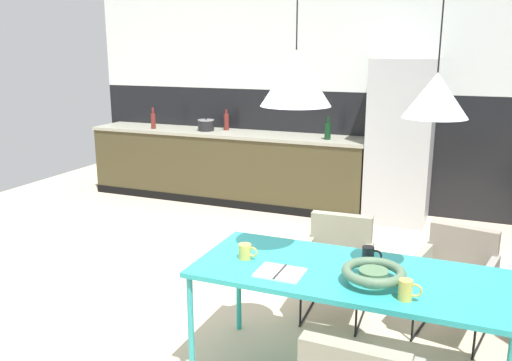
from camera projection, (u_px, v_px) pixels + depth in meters
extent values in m
plane|color=#C7B394|center=(213.00, 320.00, 3.98)|extent=(8.78, 8.78, 0.00)
cube|color=black|center=(330.00, 149.00, 6.78)|extent=(6.59, 0.12, 1.44)
cube|color=silver|center=(334.00, 31.00, 6.43)|extent=(6.59, 0.12, 1.44)
cube|color=#403922|center=(225.00, 168.00, 7.01)|extent=(3.68, 0.60, 0.88)
cube|color=#9A9987|center=(225.00, 133.00, 6.90)|extent=(3.71, 0.63, 0.04)
cube|color=black|center=(215.00, 202.00, 6.83)|extent=(3.68, 0.01, 0.10)
cube|color=#ADAFB2|center=(400.00, 142.00, 6.08)|extent=(0.70, 0.60, 1.85)
cube|color=teal|center=(354.00, 275.00, 3.05)|extent=(1.84, 0.77, 0.03)
cylinder|color=teal|center=(239.00, 284.00, 3.77)|extent=(0.04, 0.04, 0.69)
cylinder|color=teal|center=(191.00, 330.00, 3.15)|extent=(0.04, 0.04, 0.69)
cube|color=gray|center=(454.00, 281.00, 3.63)|extent=(0.56, 0.54, 0.06)
cube|color=gray|center=(463.00, 247.00, 3.75)|extent=(0.46, 0.17, 0.30)
cube|color=gray|center=(490.00, 274.00, 3.49)|extent=(0.13, 0.42, 0.14)
cube|color=gray|center=(423.00, 260.00, 3.73)|extent=(0.13, 0.42, 0.14)
cylinder|color=black|center=(475.00, 331.00, 3.43)|extent=(0.02, 0.02, 0.40)
cylinder|color=black|center=(413.00, 315.00, 3.64)|extent=(0.02, 0.02, 0.40)
cylinder|color=black|center=(487.00, 308.00, 3.73)|extent=(0.02, 0.02, 0.40)
cylinder|color=black|center=(430.00, 294.00, 3.95)|extent=(0.02, 0.02, 0.40)
cylinder|color=black|center=(479.00, 345.00, 3.63)|extent=(0.10, 0.41, 0.02)
cylinder|color=black|center=(420.00, 328.00, 3.84)|extent=(0.10, 0.41, 0.02)
cube|color=gray|center=(335.00, 270.00, 3.90)|extent=(0.50, 0.48, 0.06)
cube|color=gray|center=(341.00, 235.00, 4.03)|extent=(0.46, 0.10, 0.33)
cube|color=gray|center=(366.00, 261.00, 3.80)|extent=(0.07, 0.42, 0.14)
cube|color=gray|center=(306.00, 253.00, 3.95)|extent=(0.07, 0.42, 0.14)
cylinder|color=black|center=(356.00, 312.00, 3.71)|extent=(0.02, 0.02, 0.36)
cylinder|color=black|center=(301.00, 303.00, 3.84)|extent=(0.02, 0.02, 0.36)
cylinder|color=black|center=(365.00, 290.00, 4.05)|extent=(0.02, 0.02, 0.36)
cylinder|color=black|center=(314.00, 282.00, 4.19)|extent=(0.02, 0.02, 0.36)
cylinder|color=black|center=(360.00, 322.00, 3.92)|extent=(0.03, 0.41, 0.02)
cylinder|color=black|center=(307.00, 313.00, 4.06)|extent=(0.03, 0.41, 0.02)
cylinder|color=#4C704C|center=(373.00, 277.00, 2.89)|extent=(0.16, 0.16, 0.08)
torus|color=#4F6C51|center=(374.00, 272.00, 2.89)|extent=(0.35, 0.35, 0.05)
cube|color=white|center=(269.00, 271.00, 3.05)|extent=(0.13, 0.21, 0.01)
cube|color=white|center=(291.00, 274.00, 3.00)|extent=(0.13, 0.21, 0.01)
cube|color=#262628|center=(280.00, 271.00, 3.02)|extent=(0.01, 0.21, 0.00)
cylinder|color=black|center=(368.00, 255.00, 3.16)|extent=(0.07, 0.07, 0.11)
torus|color=black|center=(376.00, 256.00, 3.14)|extent=(0.07, 0.01, 0.07)
cylinder|color=gold|center=(245.00, 251.00, 3.23)|extent=(0.08, 0.08, 0.09)
torus|color=gold|center=(253.00, 252.00, 3.21)|extent=(0.06, 0.01, 0.06)
cylinder|color=gold|center=(405.00, 290.00, 2.70)|extent=(0.07, 0.07, 0.11)
torus|color=gold|center=(415.00, 290.00, 2.68)|extent=(0.07, 0.01, 0.07)
cylinder|color=black|center=(206.00, 126.00, 6.96)|extent=(0.21, 0.21, 0.13)
cylinder|color=gray|center=(206.00, 120.00, 6.94)|extent=(0.21, 0.21, 0.01)
sphere|color=black|center=(206.00, 119.00, 6.94)|extent=(0.02, 0.02, 0.02)
cylinder|color=maroon|center=(153.00, 121.00, 7.12)|extent=(0.06, 0.06, 0.21)
cylinder|color=maroon|center=(153.00, 110.00, 7.09)|extent=(0.03, 0.03, 0.08)
cylinder|color=#0F3319|center=(328.00, 131.00, 6.28)|extent=(0.07, 0.07, 0.20)
cylinder|color=#0F3319|center=(328.00, 119.00, 6.24)|extent=(0.03, 0.03, 0.08)
cylinder|color=maroon|center=(226.00, 122.00, 7.00)|extent=(0.07, 0.07, 0.22)
cylinder|color=maroon|center=(226.00, 111.00, 6.96)|extent=(0.03, 0.03, 0.06)
cone|color=silver|center=(296.00, 78.00, 2.92)|extent=(0.39, 0.39, 0.30)
cone|color=silver|center=(436.00, 95.00, 2.66)|extent=(0.33, 0.33, 0.22)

